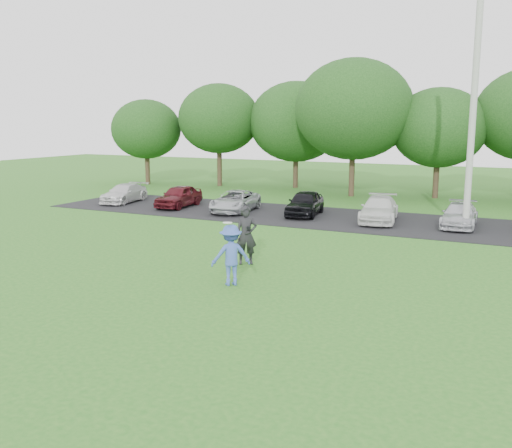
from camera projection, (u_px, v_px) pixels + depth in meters
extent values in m
plane|color=#23641C|center=(204.00, 287.00, 16.68)|extent=(100.00, 100.00, 0.00)
cube|color=black|center=(340.00, 219.00, 28.18)|extent=(32.00, 6.50, 0.03)
cylinder|color=#AEAFAA|center=(473.00, 107.00, 23.84)|extent=(0.28, 0.28, 10.74)
imported|color=#3E59AF|center=(231.00, 255.00, 16.75)|extent=(1.33, 1.26, 1.81)
cylinder|color=white|center=(227.00, 223.00, 16.36)|extent=(0.27, 0.27, 0.06)
imported|color=black|center=(246.00, 235.00, 19.19)|extent=(0.86, 0.78, 1.98)
cube|color=black|center=(249.00, 228.00, 18.90)|extent=(0.17, 0.16, 0.10)
imported|color=silver|center=(124.00, 193.00, 33.58)|extent=(1.93, 3.82, 1.06)
imported|color=#4D1017|center=(179.00, 196.00, 31.77)|extent=(1.66, 3.65, 1.21)
imported|color=#B1B4B8|center=(235.00, 201.00, 30.21)|extent=(2.35, 4.18, 1.10)
imported|color=black|center=(305.00, 203.00, 29.00)|extent=(1.98, 3.84, 1.25)
imported|color=silver|center=(379.00, 209.00, 27.25)|extent=(2.22, 4.24, 1.17)
imported|color=#B9BBC1|center=(460.00, 215.00, 25.92)|extent=(1.61, 3.69, 1.06)
cylinder|color=#38281C|center=(148.00, 170.00, 43.34)|extent=(0.36, 0.36, 2.20)
ellipsoid|color=#214C19|center=(146.00, 129.00, 42.80)|extent=(5.20, 5.20, 4.42)
cylinder|color=#38281C|center=(220.00, 168.00, 42.17)|extent=(0.36, 0.36, 2.70)
ellipsoid|color=#214C19|center=(219.00, 119.00, 41.53)|extent=(5.94, 5.94, 5.05)
cylinder|color=#38281C|center=(296.00, 172.00, 41.08)|extent=(0.36, 0.36, 2.20)
ellipsoid|color=#214C19|center=(296.00, 122.00, 40.44)|extent=(6.68, 6.68, 5.68)
cylinder|color=#38281C|center=(352.00, 175.00, 36.41)|extent=(0.36, 0.36, 2.70)
ellipsoid|color=#214C19|center=(354.00, 109.00, 35.67)|extent=(7.42, 7.42, 6.31)
cylinder|color=#38281C|center=(436.00, 181.00, 35.54)|extent=(0.36, 0.36, 2.20)
ellipsoid|color=#214C19|center=(439.00, 128.00, 34.95)|extent=(5.76, 5.76, 4.90)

